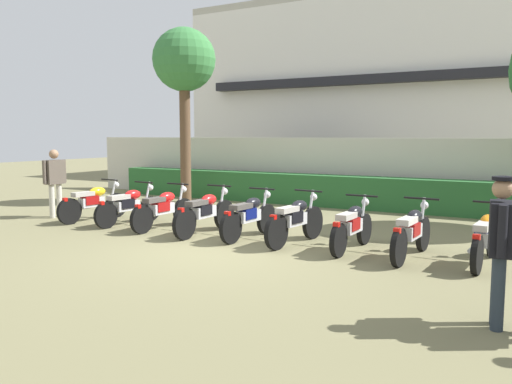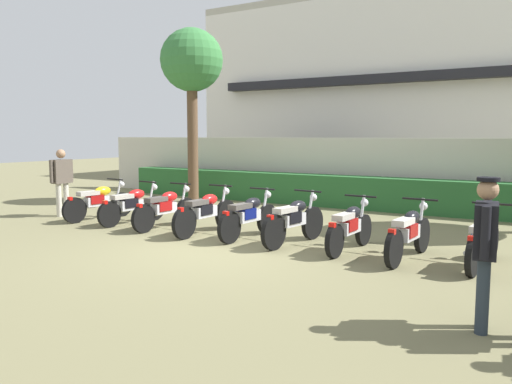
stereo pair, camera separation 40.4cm
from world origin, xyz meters
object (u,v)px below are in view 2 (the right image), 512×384
motorcycle_in_row_1 (132,205)px  inspector_person (62,177)px  parked_car (292,164)px  motorcycle_in_row_4 (249,216)px  motorcycle_in_row_6 (350,226)px  motorcycle_in_row_2 (165,208)px  officer_0 (485,242)px  motorcycle_in_row_8 (483,239)px  motorcycle_in_row_0 (98,201)px  motorcycle_in_row_3 (206,212)px  motorcycle_in_row_5 (294,220)px  motorcycle_in_row_7 (409,233)px  tree_near_inspector (192,64)px

motorcycle_in_row_1 → inspector_person: bearing=99.6°
parked_car → motorcycle_in_row_1: 8.88m
motorcycle_in_row_4 → motorcycle_in_row_6: bearing=-86.4°
motorcycle_in_row_2 → inspector_person: bearing=93.8°
motorcycle_in_row_1 → officer_0: (7.84, -2.79, 0.49)m
motorcycle_in_row_2 → motorcycle_in_row_8: 6.38m
motorcycle_in_row_0 → officer_0: bearing=-100.6°
motorcycle_in_row_3 → motorcycle_in_row_8: size_ratio=1.03×
motorcycle_in_row_3 → officer_0: size_ratio=1.24×
officer_0 → motorcycle_in_row_5: bearing=-44.1°
motorcycle_in_row_3 → motorcycle_in_row_7: 4.15m
motorcycle_in_row_1 → motorcycle_in_row_2: bearing=-85.9°
officer_0 → parked_car: bearing=-61.2°
motorcycle_in_row_3 → motorcycle_in_row_4: size_ratio=1.07×
motorcycle_in_row_3 → motorcycle_in_row_6: bearing=-87.6°
motorcycle_in_row_0 → motorcycle_in_row_4: bearing=-83.4°
motorcycle_in_row_3 → motorcycle_in_row_4: bearing=-84.7°
motorcycle_in_row_2 → inspector_person: (-3.32, -0.07, 0.54)m
motorcycle_in_row_5 → officer_0: (3.65, -2.74, 0.48)m
tree_near_inspector → motorcycle_in_row_5: (5.50, -3.90, -3.64)m
motorcycle_in_row_5 → parked_car: bearing=35.2°
motorcycle_in_row_2 → officer_0: bearing=-109.5°
tree_near_inspector → motorcycle_in_row_5: size_ratio=2.73×
motorcycle_in_row_4 → inspector_person: (-5.45, -0.10, 0.54)m
motorcycle_in_row_4 → parked_car: bearing=27.2°
motorcycle_in_row_0 → officer_0: (8.93, -2.78, 0.49)m
tree_near_inspector → motorcycle_in_row_0: 5.32m
motorcycle_in_row_4 → motorcycle_in_row_5: 1.00m
motorcycle_in_row_7 → motorcycle_in_row_8: bearing=-80.7°
parked_car → motorcycle_in_row_6: (5.87, -8.89, -0.50)m
motorcycle_in_row_8 → motorcycle_in_row_3: bearing=94.3°
motorcycle_in_row_8 → inspector_person: (-9.70, -0.11, 0.55)m
motorcycle_in_row_1 → motorcycle_in_row_8: motorcycle_in_row_8 is taller
motorcycle_in_row_0 → officer_0: officer_0 is taller
motorcycle_in_row_1 → motorcycle_in_row_3: bearing=-85.7°
parked_car → motorcycle_in_row_5: (4.77, -8.89, -0.48)m
motorcycle_in_row_6 → officer_0: (2.56, -2.75, 0.49)m
parked_car → motorcycle_in_row_4: 9.64m
motorcycle_in_row_2 → motorcycle_in_row_7: motorcycle_in_row_7 is taller
motorcycle_in_row_1 → motorcycle_in_row_5: size_ratio=0.98×
motorcycle_in_row_4 → officer_0: size_ratio=1.15×
motorcycle_in_row_5 → motorcycle_in_row_8: size_ratio=0.98×
parked_car → motorcycle_in_row_6: size_ratio=2.52×
motorcycle_in_row_1 → motorcycle_in_row_2: size_ratio=0.97×
tree_near_inspector → motorcycle_in_row_3: (3.49, -3.94, -3.64)m
parked_car → motorcycle_in_row_5: bearing=-60.9°
motorcycle_in_row_6 → inspector_person: 7.57m
motorcycle_in_row_4 → motorcycle_in_row_5: motorcycle_in_row_5 is taller
motorcycle_in_row_1 → motorcycle_in_row_7: 6.32m
motorcycle_in_row_6 → motorcycle_in_row_1: bearing=91.4°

